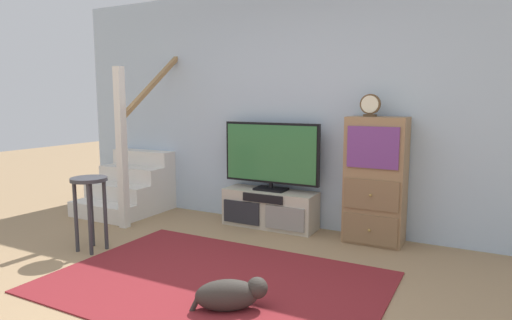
# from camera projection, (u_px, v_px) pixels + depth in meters

# --- Properties ---
(ground_plane) EXTENTS (20.00, 20.00, 0.00)m
(ground_plane) POSITION_uv_depth(u_px,v_px,m) (166.00, 315.00, 2.98)
(ground_plane) COLOR #997A56
(back_wall) EXTENTS (6.40, 0.12, 2.70)m
(back_wall) POSITION_uv_depth(u_px,v_px,m) (305.00, 108.00, 4.94)
(back_wall) COLOR #A8BCD1
(back_wall) RESTS_ON ground_plane
(area_rug) EXTENTS (2.60, 1.80, 0.01)m
(area_rug) POSITION_uv_depth(u_px,v_px,m) (215.00, 282.00, 3.50)
(area_rug) COLOR maroon
(area_rug) RESTS_ON ground_plane
(media_console) EXTENTS (1.07, 0.38, 0.42)m
(media_console) POSITION_uv_depth(u_px,v_px,m) (270.00, 209.00, 5.00)
(media_console) COLOR #BCB29E
(media_console) RESTS_ON ground_plane
(television) EXTENTS (1.15, 0.22, 0.77)m
(television) POSITION_uv_depth(u_px,v_px,m) (271.00, 155.00, 4.94)
(television) COLOR black
(television) RESTS_ON media_console
(side_cabinet) EXTENTS (0.58, 0.38, 1.28)m
(side_cabinet) POSITION_uv_depth(u_px,v_px,m) (375.00, 181.00, 4.41)
(side_cabinet) COLOR #93704C
(side_cabinet) RESTS_ON ground_plane
(desk_clock) EXTENTS (0.20, 0.08, 0.22)m
(desk_clock) POSITION_uv_depth(u_px,v_px,m) (370.00, 105.00, 4.32)
(desk_clock) COLOR #4C3823
(desk_clock) RESTS_ON side_cabinet
(staircase) EXTENTS (1.00, 1.36, 2.20)m
(staircase) POSITION_uv_depth(u_px,v_px,m) (141.00, 180.00, 5.89)
(staircase) COLOR silver
(staircase) RESTS_ON ground_plane
(bar_stool_near) EXTENTS (0.34, 0.34, 0.71)m
(bar_stool_near) POSITION_uv_depth(u_px,v_px,m) (90.00, 196.00, 4.18)
(bar_stool_near) COLOR #333338
(bar_stool_near) RESTS_ON ground_plane
(dog) EXTENTS (0.49, 0.41, 0.23)m
(dog) POSITION_uv_depth(u_px,v_px,m) (231.00, 294.00, 3.03)
(dog) COLOR #332D28
(dog) RESTS_ON ground_plane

